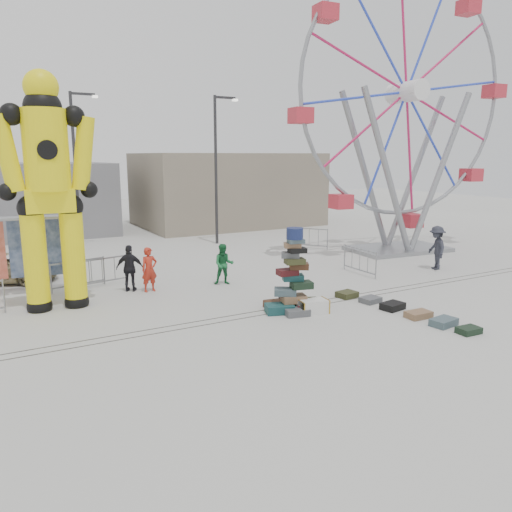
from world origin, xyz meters
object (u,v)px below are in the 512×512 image
ferris_wheel (405,114)px  barricade_wheel_front (360,261)px  lamp_post_right (217,162)px  pedestrian_green (224,264)px  steamer_trunk (313,307)px  pedestrian_grey (436,248)px  barricade_dummy_c (102,272)px  suitcase_tower (293,288)px  lamp_post_left (77,163)px  crash_test_dummy (49,184)px  barricade_dummy_b (78,274)px  pedestrian_red (149,270)px  pedestrian_black (130,268)px  barricade_wheel_back (309,238)px  parked_suv (4,268)px  banner_scaffold (6,238)px

ferris_wheel → barricade_wheel_front: size_ratio=6.98×
lamp_post_right → ferris_wheel: size_ratio=0.57×
lamp_post_right → pedestrian_green: size_ratio=5.11×
steamer_trunk → ferris_wheel: bearing=40.9°
pedestrian_grey → barricade_dummy_c: bearing=-82.3°
barricade_dummy_c → steamer_trunk: bearing=-64.6°
suitcase_tower → steamer_trunk: 0.86m
lamp_post_left → pedestrian_grey: lamp_post_left is taller
crash_test_dummy → barricade_dummy_b: (1.01, 2.18, -3.45)m
barricade_wheel_front → pedestrian_red: size_ratio=1.23×
lamp_post_left → pedestrian_black: size_ratio=4.70×
lamp_post_right → lamp_post_left: size_ratio=1.00×
ferris_wheel → lamp_post_right: bearing=142.7°
suitcase_tower → barricade_wheel_back: (6.70, 8.71, -0.19)m
barricade_wheel_front → pedestrian_black: 9.26m
steamer_trunk → parked_suv: (-8.26, 9.07, 0.34)m
barricade_wheel_front → barricade_dummy_b: bearing=74.1°
lamp_post_left → barricade_wheel_front: (9.01, -11.61, -3.93)m
parked_suv → pedestrian_red: bearing=-108.4°
barricade_dummy_b → barricade_wheel_front: bearing=-29.6°
barricade_wheel_back → pedestrian_red: (-10.00, -4.28, 0.26)m
banner_scaffold → barricade_wheel_back: (14.46, 2.54, -1.53)m
barricade_wheel_back → banner_scaffold: bearing=-116.1°
suitcase_tower → barricade_wheel_front: (5.14, 2.83, -0.19)m
crash_test_dummy → pedestrian_red: bearing=13.5°
crash_test_dummy → pedestrian_black: bearing=23.1°
steamer_trunk → barricade_wheel_back: 11.21m
steamer_trunk → parked_suv: parked_suv is taller
barricade_dummy_b → pedestrian_green: size_ratio=1.28×
lamp_post_left → barricade_dummy_b: (-1.63, -8.42, -3.93)m
lamp_post_left → steamer_trunk: size_ratio=8.79×
pedestrian_green → pedestrian_black: pedestrian_black is taller
barricade_dummy_b → pedestrian_grey: bearing=-29.0°
lamp_post_right → pedestrian_red: bearing=-128.7°
banner_scaffold → pedestrian_red: 4.95m
crash_test_dummy → pedestrian_black: crash_test_dummy is taller
suitcase_tower → pedestrian_green: suitcase_tower is taller
banner_scaffold → lamp_post_left: bearing=72.3°
barricade_dummy_b → barricade_dummy_c: 0.86m
barricade_dummy_c → pedestrian_black: pedestrian_black is taller
lamp_post_right → parked_suv: (-10.99, -3.93, -3.93)m
suitcase_tower → banner_scaffold: size_ratio=0.69×
lamp_post_left → steamer_trunk: 16.17m
suitcase_tower → pedestrian_red: (-3.30, 4.42, 0.07)m
banner_scaffold → pedestrian_black: bearing=-12.3°
pedestrian_red → parked_suv: (-4.56, 4.10, -0.26)m
banner_scaffold → pedestrian_grey: banner_scaffold is taller
pedestrian_red → pedestrian_black: 0.70m
lamp_post_right → pedestrian_grey: lamp_post_right is taller
barricade_dummy_b → barricade_wheel_front: same height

